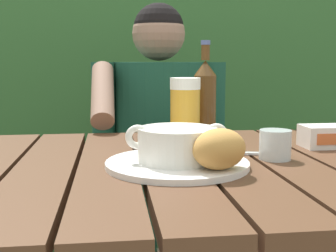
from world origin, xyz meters
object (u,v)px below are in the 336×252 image
Objects in this scene: serving_plate at (177,164)px; beer_bottle at (205,99)px; water_glass_small at (275,145)px; beer_glass at (185,112)px; butter_tub at (324,136)px; person_eating at (159,141)px; soup_bowl at (177,144)px; bread_roll at (219,149)px; table_knife at (229,152)px; chair_near_diner at (155,191)px.

beer_bottle is (0.12, 0.30, 0.11)m from serving_plate.
water_glass_small is (0.22, 0.04, 0.03)m from serving_plate.
beer_bottle is (0.07, 0.07, 0.03)m from beer_glass.
serving_plate is at bearing -157.89° from butter_tub.
person_eating reaches higher than serving_plate.
person_eating reaches higher than beer_bottle.
person_eating reaches higher than beer_glass.
soup_bowl is at bearing -146.31° from serving_plate.
soup_bowl is at bearing 130.60° from bread_roll.
butter_tub is (0.40, 0.16, -0.02)m from soup_bowl.
beer_bottle is 0.22m from table_knife.
water_glass_small reaches higher than table_knife.
beer_glass is (0.05, 0.22, 0.04)m from soup_bowl.
bread_roll is at bearing -110.60° from table_knife.
person_eating is at bearing 92.23° from bread_roll.
table_knife is at bearing 69.40° from bread_roll.
beer_bottle is 0.29m from water_glass_small.
soup_bowl is (-0.04, -0.89, 0.36)m from chair_near_diner.
butter_tub is (0.34, -0.06, -0.06)m from beer_glass.
soup_bowl is 0.18m from table_knife.
chair_near_diner is at bearing 102.22° from water_glass_small.
person_eating is 5.66× the size of soup_bowl.
soup_bowl reaches higher than table_knife.
beer_glass is at bearing -88.16° from person_eating.
water_glass_small is 0.47× the size of table_knife.
soup_bowl is (-0.00, -0.00, 0.04)m from serving_plate.
bread_roll is at bearing -143.79° from butter_tub.
water_glass_small reaches higher than butter_tub.
chair_near_diner is at bearing 87.33° from serving_plate.
beer_bottle is at bearing 95.67° from table_knife.
soup_bowl reaches higher than water_glass_small.
person_eating is 4.44× the size of beer_bottle.
table_knife is (-0.09, 0.07, -0.03)m from water_glass_small.
person_eating is at bearing 99.73° from table_knife.
person_eating is at bearing 86.83° from soup_bowl.
table_knife is (0.02, -0.19, -0.11)m from beer_bottle.
water_glass_small is 0.21m from butter_tub.
table_knife is at bearing -53.88° from beer_glass.
beer_glass reaches higher than soup_bowl.
person_eating reaches higher than butter_tub.
chair_near_diner is 0.85m from table_knife.
table_knife is at bearing -80.27° from person_eating.
soup_bowl is 0.10m from bread_roll.
bread_roll is (0.03, -0.96, 0.37)m from chair_near_diner.
serving_plate is at bearing -103.41° from beer_glass.
bread_roll is at bearing -87.16° from beer_glass.
butter_tub is (0.36, -0.72, 0.34)m from chair_near_diner.
chair_near_diner is at bearing 97.57° from beer_bottle.
butter_tub is (0.33, 0.24, -0.02)m from bread_roll.
serving_plate is 4.22× the size of water_glass_small.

